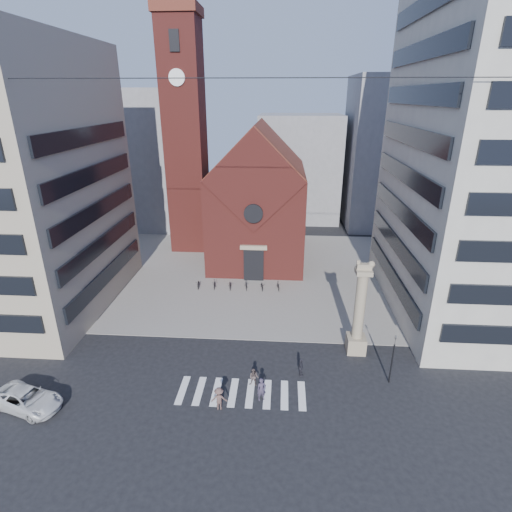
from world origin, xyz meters
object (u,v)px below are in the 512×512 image
at_px(white_car, 27,399).
at_px(pedestrian_1, 254,377).
at_px(scooter_0, 198,284).
at_px(pedestrian_0, 262,389).
at_px(pedestrian_2, 301,367).
at_px(lion_column, 359,317).
at_px(traffic_light, 392,358).

xyz_separation_m(white_car, pedestrian_1, (16.11, 3.46, 0.03)).
bearing_deg(scooter_0, pedestrian_0, -72.72).
xyz_separation_m(pedestrian_0, pedestrian_2, (2.98, 2.94, -0.13)).
relative_size(lion_column, pedestrian_1, 5.71).
bearing_deg(pedestrian_0, white_car, 167.88).
height_order(white_car, pedestrian_1, pedestrian_1).
height_order(traffic_light, pedestrian_0, traffic_light).
bearing_deg(scooter_0, traffic_light, -47.81).
distance_m(pedestrian_0, pedestrian_1, 1.67).
distance_m(traffic_light, pedestrian_2, 7.09).
bearing_deg(scooter_0, lion_column, -42.69).
bearing_deg(pedestrian_2, white_car, 96.38).
relative_size(pedestrian_1, pedestrian_2, 0.95).
bearing_deg(pedestrian_2, pedestrian_0, 127.11).
height_order(pedestrian_0, scooter_0, pedestrian_0).
xyz_separation_m(lion_column, pedestrian_2, (-4.93, -3.67, -2.66)).
distance_m(lion_column, white_car, 26.28).
height_order(traffic_light, white_car, traffic_light).
distance_m(lion_column, pedestrian_2, 6.70).
xyz_separation_m(traffic_light, pedestrian_2, (-6.92, 0.33, -1.49)).
distance_m(pedestrian_0, pedestrian_2, 4.19).
bearing_deg(traffic_light, lion_column, 116.46).
height_order(pedestrian_1, pedestrian_2, pedestrian_2).
distance_m(lion_column, pedestrian_0, 10.62).
height_order(lion_column, pedestrian_2, lion_column).
bearing_deg(lion_column, pedestrian_1, -149.34).
distance_m(white_car, pedestrian_1, 16.47).
height_order(traffic_light, scooter_0, traffic_light).
bearing_deg(traffic_light, scooter_0, 139.89).
relative_size(lion_column, pedestrian_2, 5.44).
xyz_separation_m(pedestrian_1, pedestrian_2, (3.66, 1.42, 0.04)).
bearing_deg(traffic_light, white_car, -170.32).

